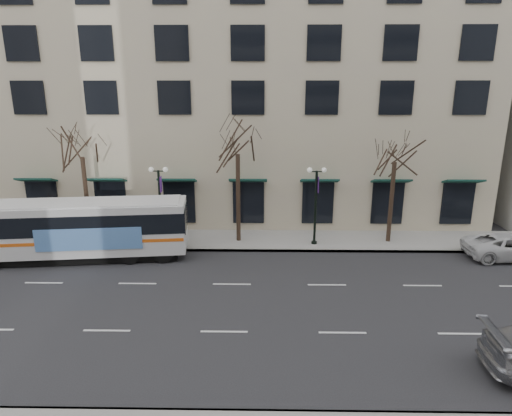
{
  "coord_description": "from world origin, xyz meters",
  "views": [
    {
      "loc": [
        1.61,
        -18.32,
        9.84
      ],
      "look_at": [
        1.27,
        2.94,
        4.0
      ],
      "focal_mm": 30.0,
      "sensor_mm": 36.0,
      "label": 1
    }
  ],
  "objects_px": {
    "tree_far_right": "(396,147)",
    "tree_far_left": "(81,142)",
    "city_bus": "(78,228)",
    "lamp_post_right": "(316,202)",
    "tree_far_mid": "(237,139)",
    "lamp_post_left": "(160,202)",
    "white_pickup": "(510,247)"
  },
  "relations": [
    {
      "from": "white_pickup",
      "to": "city_bus",
      "type": "bearing_deg",
      "value": 89.97
    },
    {
      "from": "tree_far_right",
      "to": "city_bus",
      "type": "bearing_deg",
      "value": -171.25
    },
    {
      "from": "lamp_post_right",
      "to": "lamp_post_left",
      "type": "bearing_deg",
      "value": 180.0
    },
    {
      "from": "tree_far_mid",
      "to": "city_bus",
      "type": "relative_size",
      "value": 0.64
    },
    {
      "from": "tree_far_left",
      "to": "tree_far_mid",
      "type": "height_order",
      "value": "tree_far_mid"
    },
    {
      "from": "lamp_post_left",
      "to": "white_pickup",
      "type": "relative_size",
      "value": 0.97
    },
    {
      "from": "lamp_post_left",
      "to": "white_pickup",
      "type": "bearing_deg",
      "value": -5.29
    },
    {
      "from": "tree_far_left",
      "to": "white_pickup",
      "type": "height_order",
      "value": "tree_far_left"
    },
    {
      "from": "tree_far_right",
      "to": "lamp_post_right",
      "type": "bearing_deg",
      "value": -173.15
    },
    {
      "from": "tree_far_right",
      "to": "white_pickup",
      "type": "height_order",
      "value": "tree_far_right"
    },
    {
      "from": "tree_far_right",
      "to": "lamp_post_left",
      "type": "relative_size",
      "value": 1.55
    },
    {
      "from": "tree_far_mid",
      "to": "lamp_post_left",
      "type": "bearing_deg",
      "value": -173.15
    },
    {
      "from": "tree_far_left",
      "to": "city_bus",
      "type": "height_order",
      "value": "tree_far_left"
    },
    {
      "from": "tree_far_right",
      "to": "city_bus",
      "type": "relative_size",
      "value": 0.61
    },
    {
      "from": "tree_far_left",
      "to": "tree_far_right",
      "type": "height_order",
      "value": "tree_far_left"
    },
    {
      "from": "lamp_post_right",
      "to": "city_bus",
      "type": "bearing_deg",
      "value": -170.6
    },
    {
      "from": "tree_far_left",
      "to": "lamp_post_right",
      "type": "distance_m",
      "value": 15.48
    },
    {
      "from": "tree_far_left",
      "to": "lamp_post_right",
      "type": "bearing_deg",
      "value": -2.29
    },
    {
      "from": "city_bus",
      "to": "tree_far_right",
      "type": "bearing_deg",
      "value": 2.02
    },
    {
      "from": "white_pickup",
      "to": "tree_far_right",
      "type": "bearing_deg",
      "value": 67.61
    },
    {
      "from": "tree_far_mid",
      "to": "lamp_post_right",
      "type": "xyz_separation_m",
      "value": [
        5.01,
        -0.6,
        -3.96
      ]
    },
    {
      "from": "city_bus",
      "to": "white_pickup",
      "type": "xyz_separation_m",
      "value": [
        26.05,
        0.39,
        -1.18
      ]
    },
    {
      "from": "tree_far_right",
      "to": "lamp_post_right",
      "type": "height_order",
      "value": "tree_far_right"
    },
    {
      "from": "tree_far_mid",
      "to": "tree_far_left",
      "type": "bearing_deg",
      "value": -180.0
    },
    {
      "from": "tree_far_left",
      "to": "tree_far_right",
      "type": "bearing_deg",
      "value": 0.0
    },
    {
      "from": "lamp_post_right",
      "to": "tree_far_left",
      "type": "bearing_deg",
      "value": 177.71
    },
    {
      "from": "white_pickup",
      "to": "lamp_post_right",
      "type": "bearing_deg",
      "value": 79.32
    },
    {
      "from": "city_bus",
      "to": "white_pickup",
      "type": "height_order",
      "value": "city_bus"
    },
    {
      "from": "tree_far_mid",
      "to": "lamp_post_right",
      "type": "distance_m",
      "value": 6.41
    },
    {
      "from": "tree_far_right",
      "to": "tree_far_mid",
      "type": "bearing_deg",
      "value": 180.0
    },
    {
      "from": "tree_far_right",
      "to": "lamp_post_right",
      "type": "relative_size",
      "value": 1.55
    },
    {
      "from": "tree_far_right",
      "to": "tree_far_left",
      "type": "bearing_deg",
      "value": 180.0
    }
  ]
}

